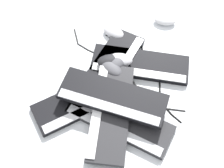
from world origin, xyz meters
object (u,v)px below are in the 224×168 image
Objects in this scene: keyboard_3 at (110,68)px; mouse_5 at (92,96)px; keyboard_2 at (140,65)px; mouse_0 at (111,68)px; keyboard_5 at (113,97)px; mouse_4 at (110,61)px; mouse_2 at (114,32)px; keyboard_0 at (85,100)px; mouse_3 at (118,62)px; keyboard_4 at (111,112)px; mouse_6 at (120,59)px; keyboard_1 at (120,120)px; mouse_1 at (165,20)px.

mouse_5 reaches higher than keyboard_3.
mouse_0 reaches higher than keyboard_2.
mouse_4 is (-0.08, -0.18, -0.02)m from keyboard_5.
keyboard_0 is at bearing 104.68° from mouse_2.
mouse_3 is at bearing -77.19° from mouse_5.
keyboard_2 is at bearing -144.77° from keyboard_4.
mouse_3 reaches higher than keyboard_3.
keyboard_4 is at bearing -175.99° from mouse_5.
keyboard_4 is at bearing -92.23° from mouse_6.
keyboard_4 is 4.08× the size of mouse_5.
keyboard_2 is at bearing 62.73° from mouse_0.
keyboard_0 is 0.39m from mouse_2.
mouse_0 is 0.04m from mouse_4.
keyboard_1 and keyboard_3 have the same top height.
mouse_5 is at bearing 38.66° from keyboard_3.
keyboard_1 is at bearing -129.42° from mouse_3.
keyboard_5 is 0.54m from mouse_1.
keyboard_4 is 0.25m from mouse_4.
keyboard_3 is at bearing -96.47° from mouse_4.
mouse_2 is (-0.12, -0.20, -0.03)m from mouse_0.
mouse_6 is at bearing 57.08° from mouse_1.
keyboard_2 is at bearing 155.51° from mouse_2.
mouse_0 is 1.00× the size of mouse_3.
keyboard_5 is at bearing -137.55° from mouse_3.
keyboard_5 is 3.81× the size of mouse_6.
keyboard_5 reaches higher than mouse_5.
keyboard_4 is at bearing 121.37° from mouse_2.
mouse_0 is (0.01, 0.03, 0.04)m from keyboard_3.
keyboard_0 is at bearing -122.17° from mouse_6.
keyboard_5 reaches higher than mouse_0.
mouse_5 is (0.25, 0.29, 0.03)m from mouse_2.
mouse_5 is at bearing 60.02° from mouse_1.
mouse_4 and mouse_6 have the same top height.
mouse_2 is at bearing -58.51° from mouse_5.
keyboard_5 reaches higher than keyboard_3.
keyboard_2 is 0.10m from mouse_6.
keyboard_1 is 0.28m from mouse_4.
keyboard_1 is 0.59m from mouse_1.
mouse_4 is at bearing -108.18° from keyboard_1.
mouse_5 is 1.00× the size of mouse_6.
mouse_3 is at bearing -123.70° from keyboard_5.
mouse_0 is at bearing -122.88° from mouse_6.
mouse_3 is (0.10, -0.04, 0.04)m from keyboard_2.
keyboard_1 is 0.10m from keyboard_5.
keyboard_3 is 0.04m from mouse_4.
keyboard_2 is 4.02× the size of mouse_2.
keyboard_2 is (-0.21, -0.20, 0.00)m from keyboard_1.
keyboard_5 is 0.39m from mouse_2.
mouse_2 reaches higher than keyboard_2.
keyboard_2 is at bearing -93.70° from mouse_5.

